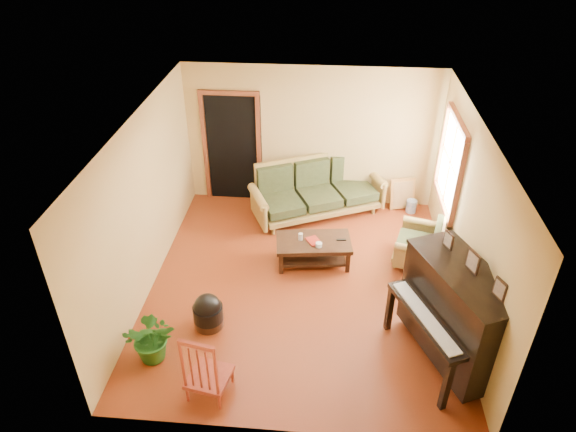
# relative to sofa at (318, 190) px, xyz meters

# --- Properties ---
(floor) EXTENTS (5.00, 5.00, 0.00)m
(floor) POSITION_rel_sofa_xyz_m (-0.17, -2.01, -0.50)
(floor) COLOR #5C1E0C
(floor) RESTS_ON ground
(doorway) EXTENTS (1.08, 0.16, 2.05)m
(doorway) POSITION_rel_sofa_xyz_m (-1.62, 0.47, 0.52)
(doorway) COLOR black
(doorway) RESTS_ON floor
(window) EXTENTS (0.12, 1.36, 1.46)m
(window) POSITION_rel_sofa_xyz_m (2.04, -0.71, 1.00)
(window) COLOR white
(window) RESTS_ON right_wall
(sofa) EXTENTS (2.54, 1.87, 1.00)m
(sofa) POSITION_rel_sofa_xyz_m (0.00, 0.00, 0.00)
(sofa) COLOR olive
(sofa) RESTS_ON floor
(coffee_table) EXTENTS (1.23, 0.77, 0.42)m
(coffee_table) POSITION_rel_sofa_xyz_m (-0.02, -1.45, -0.29)
(coffee_table) COLOR black
(coffee_table) RESTS_ON floor
(armchair) EXTENTS (0.98, 1.01, 0.83)m
(armchair) POSITION_rel_sofa_xyz_m (1.63, -1.27, -0.09)
(armchair) COLOR olive
(armchair) RESTS_ON floor
(piano) EXTENTS (1.47, 1.80, 1.38)m
(piano) POSITION_rel_sofa_xyz_m (1.80, -3.23, 0.19)
(piano) COLOR black
(piano) RESTS_ON floor
(footstool) EXTENTS (0.41, 0.41, 0.39)m
(footstool) POSITION_rel_sofa_xyz_m (-1.38, -2.98, -0.31)
(footstool) COLOR black
(footstool) RESTS_ON floor
(red_chair) EXTENTS (0.56, 0.60, 1.01)m
(red_chair) POSITION_rel_sofa_xyz_m (-1.13, -4.05, 0.00)
(red_chair) COLOR maroon
(red_chair) RESTS_ON floor
(leaning_frame) EXTENTS (0.48, 0.23, 0.63)m
(leaning_frame) POSITION_rel_sofa_xyz_m (1.55, 0.33, -0.19)
(leaning_frame) COLOR #C68C42
(leaning_frame) RESTS_ON floor
(ceramic_crock) EXTENTS (0.24, 0.24, 0.24)m
(ceramic_crock) POSITION_rel_sofa_xyz_m (1.72, 0.22, -0.38)
(ceramic_crock) COLOR #375FA6
(ceramic_crock) RESTS_ON floor
(potted_plant) EXTENTS (0.70, 0.62, 0.71)m
(potted_plant) POSITION_rel_sofa_xyz_m (-1.94, -3.59, -0.15)
(potted_plant) COLOR #1F5718
(potted_plant) RESTS_ON floor
(book) EXTENTS (0.28, 0.31, 0.02)m
(book) POSITION_rel_sofa_xyz_m (-0.10, -1.52, -0.07)
(book) COLOR maroon
(book) RESTS_ON coffee_table
(candle) EXTENTS (0.08, 0.08, 0.12)m
(candle) POSITION_rel_sofa_xyz_m (-0.22, -1.44, -0.02)
(candle) COLOR silver
(candle) RESTS_ON coffee_table
(glass_jar) EXTENTS (0.10, 0.10, 0.07)m
(glass_jar) POSITION_rel_sofa_xyz_m (0.07, -1.60, -0.04)
(glass_jar) COLOR white
(glass_jar) RESTS_ON coffee_table
(remote) EXTENTS (0.15, 0.06, 0.01)m
(remote) POSITION_rel_sofa_xyz_m (0.42, -1.40, -0.07)
(remote) COLOR black
(remote) RESTS_ON coffee_table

